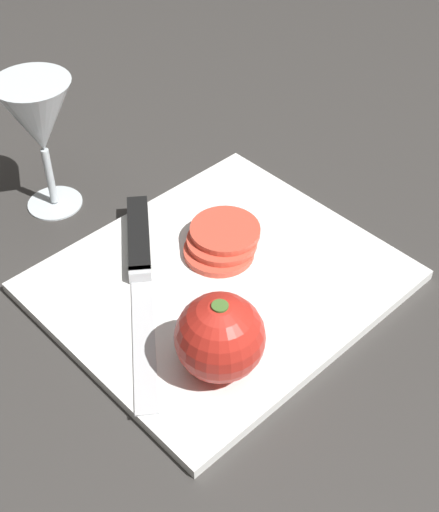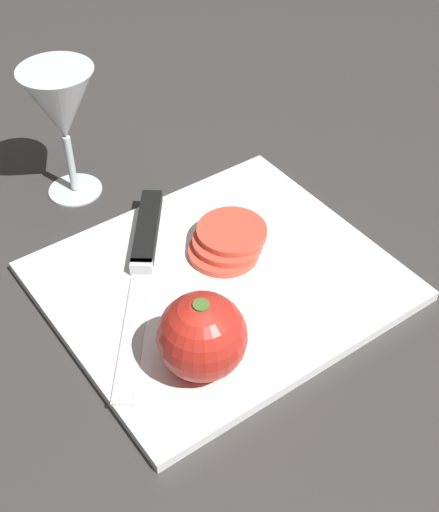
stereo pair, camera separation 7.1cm
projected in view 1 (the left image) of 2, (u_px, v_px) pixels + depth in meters
ground_plane at (170, 332)px, 0.69m from camera, size 3.00×3.00×0.00m
cutting_board at (220, 281)px, 0.73m from camera, size 0.33×0.29×0.01m
wine_glass at (39, 121)px, 0.76m from camera, size 0.08×0.08×0.16m
whole_tomato at (219, 338)px, 0.62m from camera, size 0.08×0.08×0.08m
knife at (139, 252)px, 0.75m from camera, size 0.19×0.24×0.01m
tomato_slice_stack_near at (222, 241)px, 0.76m from camera, size 0.09×0.08×0.02m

